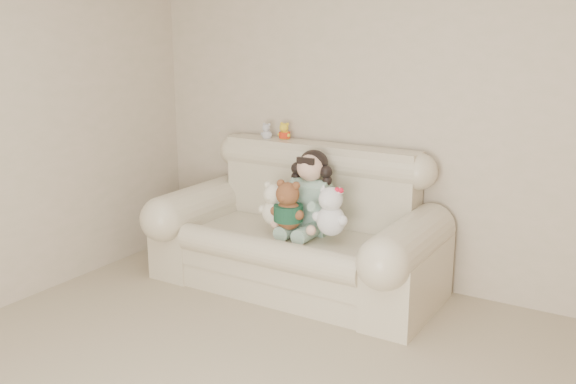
{
  "coord_description": "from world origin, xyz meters",
  "views": [
    {
      "loc": [
        1.56,
        -1.83,
        1.87
      ],
      "look_at": [
        -0.71,
        1.9,
        0.75
      ],
      "focal_mm": 39.92,
      "sensor_mm": 36.0,
      "label": 1
    }
  ],
  "objects_px": {
    "cream_teddy": "(274,200)",
    "seated_child": "(311,191)",
    "sofa": "(295,220)",
    "brown_teddy": "(288,201)",
    "white_cat": "(331,206)"
  },
  "relations": [
    {
      "from": "cream_teddy",
      "to": "seated_child",
      "type": "bearing_deg",
      "value": 34.08
    },
    {
      "from": "sofa",
      "to": "seated_child",
      "type": "height_order",
      "value": "seated_child"
    },
    {
      "from": "seated_child",
      "to": "cream_teddy",
      "type": "xyz_separation_m",
      "value": [
        -0.18,
        -0.21,
        -0.04
      ]
    },
    {
      "from": "sofa",
      "to": "seated_child",
      "type": "relative_size",
      "value": 3.41
    },
    {
      "from": "cream_teddy",
      "to": "white_cat",
      "type": "bearing_deg",
      "value": -14.24
    },
    {
      "from": "seated_child",
      "to": "cream_teddy",
      "type": "height_order",
      "value": "seated_child"
    },
    {
      "from": "sofa",
      "to": "brown_teddy",
      "type": "distance_m",
      "value": 0.25
    },
    {
      "from": "cream_teddy",
      "to": "sofa",
      "type": "bearing_deg",
      "value": 37.59
    },
    {
      "from": "brown_teddy",
      "to": "cream_teddy",
      "type": "distance_m",
      "value": 0.14
    },
    {
      "from": "sofa",
      "to": "cream_teddy",
      "type": "distance_m",
      "value": 0.23
    },
    {
      "from": "white_cat",
      "to": "brown_teddy",
      "type": "bearing_deg",
      "value": -178.23
    },
    {
      "from": "white_cat",
      "to": "cream_teddy",
      "type": "relative_size",
      "value": 1.11
    },
    {
      "from": "white_cat",
      "to": "cream_teddy",
      "type": "bearing_deg",
      "value": 175.78
    },
    {
      "from": "sofa",
      "to": "cream_teddy",
      "type": "relative_size",
      "value": 5.7
    },
    {
      "from": "sofa",
      "to": "brown_teddy",
      "type": "height_order",
      "value": "sofa"
    }
  ]
}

